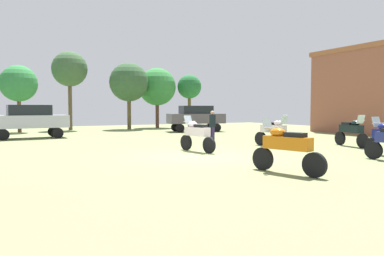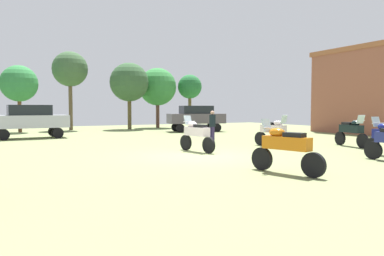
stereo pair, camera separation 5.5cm
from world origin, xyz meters
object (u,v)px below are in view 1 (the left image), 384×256
at_px(tree_1, 157,87).
at_px(tree_6, 70,70).
at_px(motorcycle_3, 286,147).
at_px(tree_3, 129,82).
at_px(tree_8, 189,87).
at_px(motorcycle_5, 274,131).
at_px(motorcycle_7, 351,131).
at_px(tree_7, 19,84).
at_px(car_3, 196,116).
at_px(person_1, 212,124).
at_px(car_1, 29,119).
at_px(motorcycle_2, 197,134).

height_order(tree_1, tree_6, tree_6).
bearing_deg(tree_6, motorcycle_3, -86.04).
xyz_separation_m(tree_3, tree_8, (6.03, 0.31, -0.24)).
bearing_deg(motorcycle_5, tree_1, -105.22).
bearing_deg(motorcycle_7, tree_7, -43.35).
xyz_separation_m(tree_1, tree_8, (2.94, -0.82, 0.02)).
distance_m(motorcycle_5, tree_1, 18.61).
height_order(motorcycle_5, car_3, car_3).
xyz_separation_m(motorcycle_3, motorcycle_7, (7.69, 4.01, -0.01)).
height_order(person_1, tree_7, tree_7).
distance_m(motorcycle_5, car_3, 11.86).
bearing_deg(car_1, car_3, -87.83).
bearing_deg(car_3, motorcycle_2, 162.65).
height_order(motorcycle_3, tree_1, tree_1).
height_order(car_1, tree_8, tree_8).
bearing_deg(tree_3, person_1, -89.34).
distance_m(motorcycle_2, tree_8, 19.77).
distance_m(motorcycle_3, tree_7, 23.52).
distance_m(tree_1, tree_8, 3.05).
bearing_deg(car_1, person_1, -132.35).
distance_m(car_1, tree_7, 6.89).
bearing_deg(car_3, tree_7, 77.15).
height_order(tree_3, tree_6, tree_6).
bearing_deg(tree_7, motorcycle_3, -76.35).
relative_size(tree_1, tree_6, 0.86).
distance_m(car_3, tree_7, 13.50).
relative_size(motorcycle_7, tree_8, 0.43).
bearing_deg(car_1, motorcycle_3, -164.80).
bearing_deg(motorcycle_2, motorcycle_7, -23.64).
bearing_deg(tree_7, motorcycle_2, -71.14).
bearing_deg(person_1, car_1, -134.73).
relative_size(tree_6, tree_8, 1.30).
bearing_deg(tree_3, car_3, -57.23).
bearing_deg(motorcycle_7, motorcycle_2, -1.22).
height_order(tree_6, tree_8, tree_6).
distance_m(motorcycle_3, car_3, 18.52).
relative_size(person_1, tree_6, 0.26).
bearing_deg(motorcycle_7, car_3, -73.99).
distance_m(motorcycle_3, tree_6, 24.18).
relative_size(tree_3, tree_7, 1.14).
bearing_deg(tree_3, tree_1, 20.17).
xyz_separation_m(motorcycle_3, car_1, (-5.28, 16.25, 0.43)).
bearing_deg(car_3, motorcycle_7, -164.25).
bearing_deg(car_3, motorcycle_3, 170.19).
bearing_deg(tree_6, car_3, -38.03).
bearing_deg(motorcycle_3, motorcycle_5, 37.44).
xyz_separation_m(person_1, tree_3, (-0.16, 13.57, 3.05)).
height_order(motorcycle_3, motorcycle_5, motorcycle_3).
distance_m(motorcycle_2, motorcycle_3, 5.67).
bearing_deg(motorcycle_3, car_1, 93.35).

